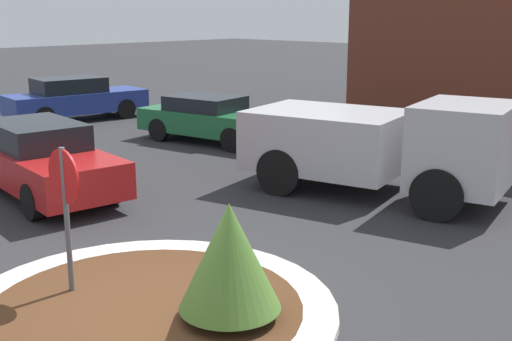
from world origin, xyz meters
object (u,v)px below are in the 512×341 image
object	(u,v)px
stop_sign	(65,196)
parked_sedan_green	(210,118)
utility_truck	(378,143)
parked_sedan_red	(41,159)
parked_sedan_blue	(75,99)

from	to	relation	value
stop_sign	parked_sedan_green	bearing A→B (deg)	128.00
utility_truck	parked_sedan_red	distance (m)	6.89
parked_sedan_blue	parked_sedan_green	bearing A→B (deg)	-75.81
parked_sedan_red	parked_sedan_green	bearing A→B (deg)	111.69
parked_sedan_blue	stop_sign	bearing A→B (deg)	-113.32
stop_sign	utility_truck	world-z (taller)	stop_sign
parked_sedan_red	parked_sedan_green	size ratio (longest dim) A/B	1.08
parked_sedan_red	parked_sedan_green	xyz separation A→B (m)	(-1.66, 6.15, -0.07)
utility_truck	parked_sedan_red	bearing A→B (deg)	-148.57
utility_truck	parked_sedan_green	distance (m)	6.75
parked_sedan_red	stop_sign	bearing A→B (deg)	-17.71
parked_sedan_green	parked_sedan_blue	world-z (taller)	parked_sedan_blue
parked_sedan_red	parked_sedan_blue	size ratio (longest dim) A/B	0.99
parked_sedan_red	parked_sedan_green	distance (m)	6.37
utility_truck	parked_sedan_green	bearing A→B (deg)	155.70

